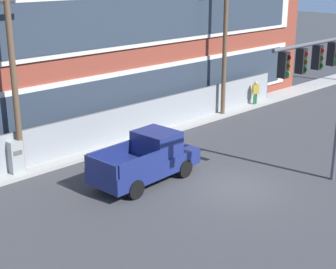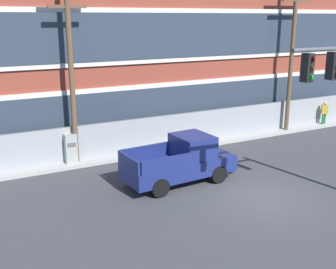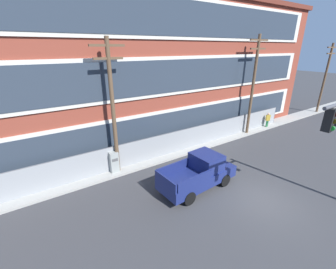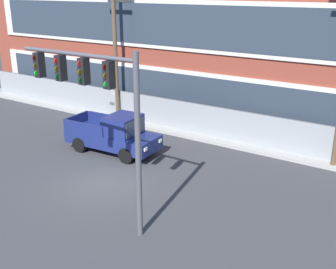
% 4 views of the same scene
% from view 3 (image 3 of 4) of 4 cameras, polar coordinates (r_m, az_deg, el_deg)
% --- Properties ---
extents(ground_plane, '(160.00, 160.00, 0.00)m').
position_cam_3_polar(ground_plane, '(14.35, 22.68, -15.29)').
color(ground_plane, '#38383A').
extents(sidewalk_building_side, '(80.00, 1.61, 0.16)m').
position_cam_3_polar(sidewalk_building_side, '(18.79, 3.15, -4.22)').
color(sidewalk_building_side, '#9E9B93').
rests_on(sidewalk_building_side, ground).
extents(brick_mill_building, '(36.74, 8.83, 12.27)m').
position_cam_3_polar(brick_mill_building, '(20.95, -6.02, 15.66)').
color(brick_mill_building, brown).
rests_on(brick_mill_building, ground).
extents(chain_link_fence, '(31.23, 0.06, 1.94)m').
position_cam_3_polar(chain_link_fence, '(17.23, -3.13, -3.35)').
color(chain_link_fence, gray).
rests_on(chain_link_fence, ground).
extents(pickup_truck_navy, '(5.13, 2.27, 2.09)m').
position_cam_3_polar(pickup_truck_navy, '(14.07, 7.91, -9.67)').
color(pickup_truck_navy, navy).
rests_on(pickup_truck_navy, ground).
extents(utility_pole_near_corner, '(2.09, 0.26, 8.76)m').
position_cam_3_polar(utility_pole_near_corner, '(14.49, -13.89, 7.19)').
color(utility_pole_near_corner, brown).
rests_on(utility_pole_near_corner, ground).
extents(utility_pole_midblock, '(2.38, 0.26, 9.25)m').
position_cam_3_polar(utility_pole_midblock, '(22.74, 20.86, 12.16)').
color(utility_pole_midblock, brown).
rests_on(utility_pole_midblock, ground).
extents(utility_pole_far_east, '(2.43, 0.26, 8.66)m').
position_cam_3_polar(utility_pole_far_east, '(35.27, 35.08, 12.07)').
color(utility_pole_far_east, brown).
rests_on(utility_pole_far_east, ground).
extents(electrical_cabinet, '(0.57, 0.53, 1.62)m').
position_cam_3_polar(electrical_cabinet, '(15.85, -13.56, -6.99)').
color(electrical_cabinet, '#939993').
rests_on(electrical_cabinet, ground).
extents(pedestrian_near_cabinet, '(0.47, 0.41, 1.69)m').
position_cam_3_polar(pedestrian_near_cabinet, '(26.27, 24.00, 3.53)').
color(pedestrian_near_cabinet, '#236B38').
rests_on(pedestrian_near_cabinet, ground).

